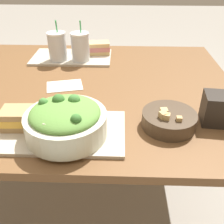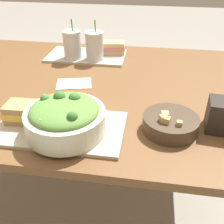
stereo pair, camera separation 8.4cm
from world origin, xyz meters
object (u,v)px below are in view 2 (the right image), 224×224
(sandwich_far, at_px, (113,48))
(baguette_far, at_px, (101,45))
(soup_bowl, at_px, (170,123))
(napkin_folded, at_px, (74,84))
(sandwich_near, at_px, (24,112))
(salad_bowl, at_px, (65,117))
(drink_cup_dark, at_px, (72,46))
(drink_cup_red, at_px, (95,47))
(baguette_near, at_px, (77,106))

(sandwich_far, bearing_deg, baguette_far, 143.68)
(soup_bowl, bearing_deg, napkin_folded, 144.94)
(sandwich_near, distance_m, baguette_far, 0.75)
(baguette_far, bearing_deg, napkin_folded, 170.86)
(salad_bowl, height_order, drink_cup_dark, drink_cup_dark)
(salad_bowl, height_order, soup_bowl, salad_bowl)
(drink_cup_red, relative_size, napkin_folded, 1.17)
(soup_bowl, distance_m, napkin_folded, 0.50)
(sandwich_far, distance_m, drink_cup_red, 0.13)
(soup_bowl, bearing_deg, salad_bowl, -167.59)
(salad_bowl, distance_m, soup_bowl, 0.34)
(drink_cup_red, bearing_deg, baguette_near, -84.77)
(baguette_far, bearing_deg, soup_bowl, -156.06)
(drink_cup_dark, height_order, drink_cup_red, same)
(sandwich_near, xyz_separation_m, baguette_far, (0.12, 0.74, -0.00))
(sandwich_far, relative_size, drink_cup_red, 0.66)
(sandwich_far, bearing_deg, sandwich_near, -113.47)
(baguette_far, bearing_deg, drink_cup_dark, 135.08)
(baguette_near, distance_m, sandwich_far, 0.63)
(sandwich_far, xyz_separation_m, drink_cup_red, (-0.08, -0.10, 0.03))
(soup_bowl, relative_size, baguette_far, 1.54)
(soup_bowl, relative_size, napkin_folded, 1.05)
(baguette_far, distance_m, drink_cup_red, 0.15)
(sandwich_near, bearing_deg, sandwich_far, 72.13)
(sandwich_far, distance_m, drink_cup_dark, 0.23)
(drink_cup_red, height_order, napkin_folded, drink_cup_red)
(drink_cup_dark, bearing_deg, salad_bowl, -75.89)
(sandwich_near, bearing_deg, napkin_folded, 73.82)
(drink_cup_dark, bearing_deg, baguette_near, -72.53)
(soup_bowl, distance_m, drink_cup_red, 0.68)
(drink_cup_red, bearing_deg, salad_bowl, -86.23)
(sandwich_near, xyz_separation_m, baguette_near, (0.17, 0.07, -0.00))
(soup_bowl, bearing_deg, drink_cup_red, 123.26)
(sandwich_far, height_order, drink_cup_red, drink_cup_red)
(baguette_near, height_order, drink_cup_red, drink_cup_red)
(drink_cup_dark, bearing_deg, sandwich_near, -89.80)
(drink_cup_red, xyz_separation_m, napkin_folded, (-0.04, -0.28, -0.08))
(baguette_near, distance_m, napkin_folded, 0.27)
(salad_bowl, relative_size, sandwich_near, 2.07)
(salad_bowl, xyz_separation_m, napkin_folded, (-0.08, 0.36, -0.06))
(sandwich_near, height_order, napkin_folded, sandwich_near)
(baguette_far, xyz_separation_m, drink_cup_red, (-0.01, -0.14, 0.04))
(sandwich_far, distance_m, baguette_far, 0.09)
(baguette_far, relative_size, napkin_folded, 0.68)
(salad_bowl, xyz_separation_m, sandwich_near, (-0.16, 0.04, -0.02))
(sandwich_far, relative_size, baguette_far, 1.13)
(soup_bowl, bearing_deg, sandwich_near, -176.01)
(drink_cup_dark, bearing_deg, napkin_folded, -73.58)
(soup_bowl, bearing_deg, baguette_far, 117.21)
(sandwich_near, relative_size, baguette_far, 1.04)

